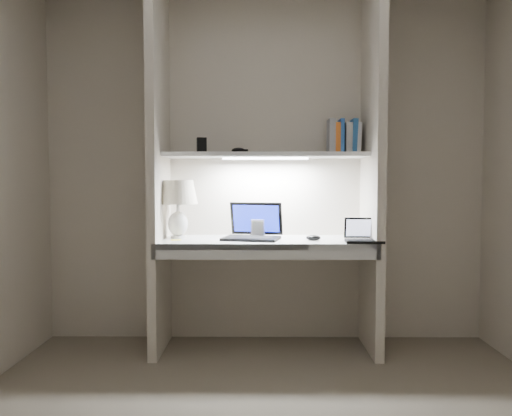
{
  "coord_description": "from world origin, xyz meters",
  "views": [
    {
      "loc": [
        -0.04,
        -2.19,
        1.16
      ],
      "look_at": [
        -0.06,
        1.05,
        0.99
      ],
      "focal_mm": 35.0,
      "sensor_mm": 36.0,
      "label": 1
    }
  ],
  "objects_px": {
    "laptop_netbook": "(364,236)",
    "book_row": "(344,137)",
    "table_lamp": "(178,199)",
    "laptop_main": "(253,231)",
    "speaker": "(258,229)"
  },
  "relations": [
    {
      "from": "table_lamp",
      "to": "book_row",
      "type": "bearing_deg",
      "value": 4.93
    },
    {
      "from": "laptop_netbook",
      "to": "book_row",
      "type": "bearing_deg",
      "value": 110.27
    },
    {
      "from": "laptop_netbook",
      "to": "speaker",
      "type": "distance_m",
      "value": 0.74
    },
    {
      "from": "laptop_netbook",
      "to": "book_row",
      "type": "height_order",
      "value": "book_row"
    },
    {
      "from": "book_row",
      "to": "laptop_netbook",
      "type": "bearing_deg",
      "value": -73.87
    },
    {
      "from": "table_lamp",
      "to": "book_row",
      "type": "relative_size",
      "value": 1.69
    },
    {
      "from": "laptop_main",
      "to": "book_row",
      "type": "xyz_separation_m",
      "value": [
        0.64,
        0.13,
        0.65
      ]
    },
    {
      "from": "laptop_netbook",
      "to": "speaker",
      "type": "relative_size",
      "value": 2.01
    },
    {
      "from": "laptop_main",
      "to": "speaker",
      "type": "bearing_deg",
      "value": 79.78
    },
    {
      "from": "laptop_main",
      "to": "laptop_netbook",
      "type": "xyz_separation_m",
      "value": [
        0.73,
        -0.17,
        -0.02
      ]
    },
    {
      "from": "laptop_netbook",
      "to": "speaker",
      "type": "height_order",
      "value": "laptop_netbook"
    },
    {
      "from": "table_lamp",
      "to": "speaker",
      "type": "relative_size",
      "value": 3.2
    },
    {
      "from": "speaker",
      "to": "book_row",
      "type": "bearing_deg",
      "value": 12.65
    },
    {
      "from": "laptop_netbook",
      "to": "laptop_main",
      "type": "bearing_deg",
      "value": 170.83
    },
    {
      "from": "book_row",
      "to": "table_lamp",
      "type": "bearing_deg",
      "value": -175.07
    }
  ]
}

